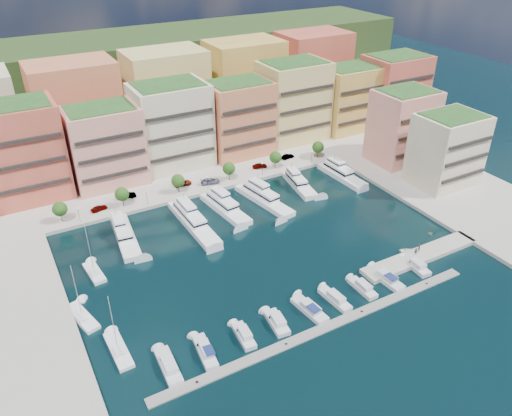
% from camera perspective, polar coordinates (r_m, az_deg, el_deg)
% --- Properties ---
extents(ground, '(400.00, 400.00, 0.00)m').
position_cam_1_polar(ground, '(120.88, 0.67, -4.41)').
color(ground, black).
rests_on(ground, ground).
extents(north_quay, '(220.00, 64.00, 2.00)m').
position_cam_1_polar(north_quay, '(170.55, -9.80, 6.13)').
color(north_quay, '#9E998E').
rests_on(north_quay, ground).
extents(east_quay, '(34.00, 76.00, 2.00)m').
position_cam_1_polar(east_quay, '(152.64, 22.92, 0.96)').
color(east_quay, '#9E998E').
rests_on(east_quay, ground).
extents(hillside, '(240.00, 40.00, 58.00)m').
position_cam_1_polar(hillside, '(213.48, -14.44, 10.67)').
color(hillside, '#223817').
rests_on(hillside, ground).
extents(south_pontoon, '(72.00, 2.20, 0.35)m').
position_cam_1_polar(south_pontoon, '(100.40, 7.92, -13.45)').
color(south_pontoon, gray).
rests_on(south_pontoon, ground).
extents(finger_pier, '(32.00, 5.00, 2.00)m').
position_cam_1_polar(finger_pier, '(123.29, 18.20, -5.40)').
color(finger_pier, '#9E998E').
rests_on(finger_pier, ground).
extents(apartment_1, '(20.00, 16.50, 26.80)m').
position_cam_1_polar(apartment_1, '(148.40, -24.99, 5.87)').
color(apartment_1, '#DC5749').
rests_on(apartment_1, north_quay).
extents(apartment_2, '(20.00, 15.50, 22.80)m').
position_cam_1_polar(apartment_2, '(149.58, -16.86, 6.83)').
color(apartment_2, '#EF9085').
rests_on(apartment_2, north_quay).
extents(apartment_3, '(22.00, 16.50, 25.80)m').
position_cam_1_polar(apartment_3, '(155.92, -9.62, 9.29)').
color(apartment_3, beige).
rests_on(apartment_3, north_quay).
extents(apartment_4, '(20.00, 15.50, 23.80)m').
position_cam_1_polar(apartment_4, '(162.65, -1.98, 10.23)').
color(apartment_4, '#D97551').
rests_on(apartment_4, north_quay).
extents(apartment_5, '(22.00, 16.50, 26.80)m').
position_cam_1_polar(apartment_5, '(174.30, 4.27, 12.10)').
color(apartment_5, '#D6BE71').
rests_on(apartment_5, north_quay).
extents(apartment_6, '(20.00, 15.50, 22.80)m').
position_cam_1_polar(apartment_6, '(185.93, 10.42, 12.23)').
color(apartment_6, '#E4C553').
rests_on(apartment_6, north_quay).
extents(apartment_7, '(22.00, 16.50, 24.80)m').
position_cam_1_polar(apartment_7, '(197.14, 15.49, 13.00)').
color(apartment_7, '#DC5749').
rests_on(apartment_7, north_quay).
extents(apartment_east_a, '(18.00, 14.50, 22.80)m').
position_cam_1_polar(apartment_east_a, '(163.94, 16.41, 8.98)').
color(apartment_east_a, '#EF9085').
rests_on(apartment_east_a, east_quay).
extents(apartment_east_b, '(18.00, 14.50, 20.80)m').
position_cam_1_polar(apartment_east_b, '(153.33, 20.97, 6.26)').
color(apartment_east_b, beige).
rests_on(apartment_east_b, east_quay).
extents(backblock_1, '(26.00, 18.00, 30.00)m').
position_cam_1_polar(backblock_1, '(170.17, -19.75, 10.54)').
color(backblock_1, '#D97551').
rests_on(backblock_1, north_quay).
extents(backblock_2, '(26.00, 18.00, 30.00)m').
position_cam_1_polar(backblock_2, '(177.02, -10.12, 12.59)').
color(backblock_2, '#D6BE71').
rests_on(backblock_2, north_quay).
extents(backblock_3, '(26.00, 18.00, 30.00)m').
position_cam_1_polar(backblock_3, '(188.44, -1.31, 14.14)').
color(backblock_3, '#E4C553').
rests_on(backblock_3, north_quay).
extents(backblock_4, '(26.00, 18.00, 30.00)m').
position_cam_1_polar(backblock_4, '(203.68, 6.43, 15.22)').
color(backblock_4, '#DC5749').
rests_on(backblock_4, north_quay).
extents(tree_0, '(3.80, 3.80, 5.65)m').
position_cam_1_polar(tree_0, '(135.93, -21.51, -0.12)').
color(tree_0, '#473323').
rests_on(tree_0, north_quay).
extents(tree_1, '(3.80, 3.80, 5.65)m').
position_cam_1_polar(tree_1, '(137.98, -15.08, 1.53)').
color(tree_1, '#473323').
rests_on(tree_1, north_quay).
extents(tree_2, '(3.80, 3.80, 5.65)m').
position_cam_1_polar(tree_2, '(141.82, -8.91, 3.10)').
color(tree_2, '#473323').
rests_on(tree_2, north_quay).
extents(tree_3, '(3.80, 3.80, 5.65)m').
position_cam_1_polar(tree_3, '(147.31, -3.11, 4.53)').
color(tree_3, '#473323').
rests_on(tree_3, north_quay).
extents(tree_4, '(3.80, 3.80, 5.65)m').
position_cam_1_polar(tree_4, '(154.27, 2.24, 5.81)').
color(tree_4, '#473323').
rests_on(tree_4, north_quay).
extents(tree_5, '(3.80, 3.80, 5.65)m').
position_cam_1_polar(tree_5, '(162.51, 7.11, 6.92)').
color(tree_5, '#473323').
rests_on(tree_5, north_quay).
extents(lamppost_0, '(0.30, 0.30, 4.20)m').
position_cam_1_polar(lamppost_0, '(134.70, -19.62, -0.47)').
color(lamppost_0, black).
rests_on(lamppost_0, north_quay).
extents(lamppost_1, '(0.30, 0.30, 4.20)m').
position_cam_1_polar(lamppost_1, '(137.69, -12.39, 1.40)').
color(lamppost_1, black).
rests_on(lamppost_1, north_quay).
extents(lamppost_2, '(0.30, 0.30, 4.20)m').
position_cam_1_polar(lamppost_2, '(142.90, -5.56, 3.15)').
color(lamppost_2, black).
rests_on(lamppost_2, north_quay).
extents(lamppost_3, '(0.30, 0.30, 4.20)m').
position_cam_1_polar(lamppost_3, '(150.09, 0.72, 4.71)').
color(lamppost_3, black).
rests_on(lamppost_3, north_quay).
extents(lamppost_4, '(0.30, 0.30, 4.20)m').
position_cam_1_polar(lamppost_4, '(159.01, 6.39, 6.06)').
color(lamppost_4, black).
rests_on(lamppost_4, north_quay).
extents(yacht_1, '(6.33, 20.47, 7.30)m').
position_cam_1_polar(yacht_1, '(127.46, -14.81, -2.94)').
color(yacht_1, white).
rests_on(yacht_1, ground).
extents(yacht_2, '(4.98, 24.65, 7.30)m').
position_cam_1_polar(yacht_2, '(129.84, -7.33, -1.34)').
color(yacht_2, white).
rests_on(yacht_2, ground).
extents(yacht_3, '(6.63, 19.96, 7.30)m').
position_cam_1_polar(yacht_3, '(135.07, -3.70, 0.23)').
color(yacht_3, white).
rests_on(yacht_3, ground).
extents(yacht_4, '(7.76, 22.18, 7.30)m').
position_cam_1_polar(yacht_4, '(138.88, 0.73, 1.16)').
color(yacht_4, white).
rests_on(yacht_4, ground).
extents(yacht_5, '(6.74, 16.92, 7.30)m').
position_cam_1_polar(yacht_5, '(147.12, 4.88, 2.88)').
color(yacht_5, white).
rests_on(yacht_5, ground).
extents(yacht_6, '(5.33, 18.77, 7.30)m').
position_cam_1_polar(yacht_6, '(154.36, 9.62, 3.94)').
color(yacht_6, white).
rests_on(yacht_6, ground).
extents(cruiser_0, '(3.06, 9.15, 2.55)m').
position_cam_1_polar(cruiser_0, '(93.48, -9.95, -17.40)').
color(cruiser_0, silver).
rests_on(cruiser_0, ground).
extents(cruiser_1, '(3.25, 8.81, 2.66)m').
position_cam_1_polar(cruiser_1, '(94.95, -5.82, -16.01)').
color(cruiser_1, silver).
rests_on(cruiser_1, ground).
extents(cruiser_2, '(3.02, 7.35, 2.55)m').
position_cam_1_polar(cruiser_2, '(97.30, -1.37, -14.40)').
color(cruiser_2, silver).
rests_on(cruiser_2, ground).
extents(cruiser_3, '(3.59, 7.55, 2.55)m').
position_cam_1_polar(cruiser_3, '(99.91, 2.42, -12.95)').
color(cruiser_3, silver).
rests_on(cruiser_3, ground).
extents(cruiser_4, '(3.71, 9.23, 2.66)m').
position_cam_1_polar(cruiser_4, '(103.11, 6.15, -11.46)').
color(cruiser_4, silver).
rests_on(cruiser_4, ground).
extents(cruiser_5, '(3.00, 8.48, 2.55)m').
position_cam_1_polar(cruiser_5, '(106.17, 9.02, -10.26)').
color(cruiser_5, silver).
rests_on(cruiser_5, ground).
extents(cruiser_6, '(2.44, 7.43, 2.55)m').
position_cam_1_polar(cruiser_6, '(110.01, 12.09, -8.93)').
color(cruiser_6, silver).
rests_on(cruiser_6, ground).
extents(cruiser_7, '(3.37, 9.33, 2.66)m').
position_cam_1_polar(cruiser_7, '(113.67, 14.64, -7.82)').
color(cruiser_7, silver).
rests_on(cruiser_7, ground).
extents(cruiser_8, '(3.13, 7.53, 2.55)m').
position_cam_1_polar(cruiser_8, '(119.25, 17.85, -6.36)').
color(cruiser_8, silver).
rests_on(cruiser_8, ground).
extents(sailboat_0, '(3.10, 10.28, 13.20)m').
position_cam_1_polar(sailboat_0, '(98.30, -15.41, -15.45)').
color(sailboat_0, white).
rests_on(sailboat_0, ground).
extents(sailboat_2, '(3.48, 8.76, 13.20)m').
position_cam_1_polar(sailboat_2, '(117.66, -17.97, -7.08)').
color(sailboat_2, white).
rests_on(sailboat_2, ground).
extents(sailboat_1, '(5.21, 10.41, 13.20)m').
position_cam_1_polar(sailboat_1, '(106.89, -19.24, -11.75)').
color(sailboat_1, white).
rests_on(sailboat_1, ground).
extents(tender_3, '(1.76, 1.65, 0.74)m').
position_cam_1_polar(tender_3, '(132.48, 19.32, -2.72)').
color(tender_3, beige).
rests_on(tender_3, ground).
extents(tender_2, '(4.41, 3.83, 0.76)m').
position_cam_1_polar(tender_2, '(124.03, 16.94, -4.71)').
color(tender_2, white).
rests_on(tender_2, ground).
extents(car_0, '(4.66, 2.68, 1.49)m').
position_cam_1_polar(car_0, '(139.25, -17.51, -0.01)').
color(car_0, gray).
rests_on(car_0, north_quay).
extents(car_1, '(5.37, 2.56, 1.70)m').
position_cam_1_polar(car_1, '(143.25, -14.58, 1.41)').
color(car_1, gray).
rests_on(car_1, north_quay).
extents(car_2, '(5.61, 3.12, 1.49)m').
position_cam_1_polar(car_2, '(146.94, -8.40, 2.85)').
color(car_2, gray).
rests_on(car_2, north_quay).
extents(car_3, '(6.04, 3.23, 1.67)m').
position_cam_1_polar(car_3, '(146.84, -5.25, 3.08)').
color(car_3, gray).
rests_on(car_3, north_quay).
extents(car_4, '(4.89, 2.75, 1.57)m').
position_cam_1_polar(car_4, '(155.69, 0.43, 4.87)').
color(car_4, gray).
rests_on(car_4, north_quay).
extents(car_5, '(4.51, 1.95, 1.44)m').
position_cam_1_polar(car_5, '(162.26, 3.64, 5.90)').
color(car_5, gray).
rests_on(car_5, north_quay).
extents(person_0, '(0.72, 0.75, 1.72)m').
position_cam_1_polar(person_0, '(121.88, 17.79, -4.71)').
color(person_0, '#212C43').
rests_on(person_0, finger_pier).
extents(person_1, '(1.08, 0.98, 1.80)m').
position_cam_1_polar(person_1, '(123.21, 18.10, -4.33)').
color(person_1, '#533631').
rests_on(person_1, finger_pier).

